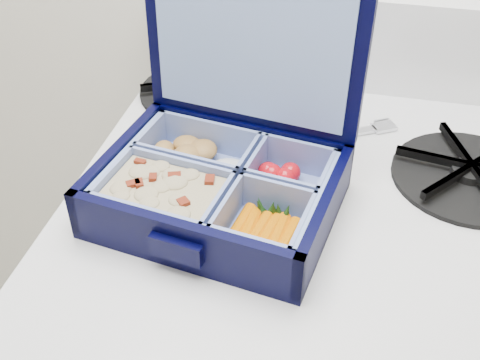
% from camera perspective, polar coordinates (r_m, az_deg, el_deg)
% --- Properties ---
extents(bento_box, '(0.27, 0.22, 0.06)m').
position_cam_1_polar(bento_box, '(0.63, -2.08, -0.88)').
color(bento_box, black).
rests_on(bento_box, stove).
extents(burner_grate, '(0.20, 0.20, 0.03)m').
position_cam_1_polar(burner_grate, '(0.73, 21.02, 0.89)').
color(burner_grate, black).
rests_on(burner_grate, stove).
extents(burner_grate_rear, '(0.22, 0.22, 0.02)m').
position_cam_1_polar(burner_grate_rear, '(0.84, -3.89, 8.79)').
color(burner_grate_rear, black).
rests_on(burner_grate_rear, stove).
extents(fork, '(0.17, 0.11, 0.01)m').
position_cam_1_polar(fork, '(0.75, 7.86, 3.95)').
color(fork, silver).
rests_on(fork, stove).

